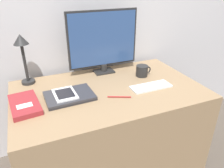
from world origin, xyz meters
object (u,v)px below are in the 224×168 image
(monitor, at_px, (103,41))
(desk_lamp, at_px, (22,51))
(laptop, at_px, (69,96))
(coffee_mug, at_px, (142,71))
(ereader, at_px, (65,94))
(pen, at_px, (119,97))
(notebook, at_px, (25,104))
(keyboard, at_px, (151,87))

(monitor, relative_size, desk_lamp, 1.54)
(laptop, distance_m, coffee_mug, 0.59)
(ereader, bearing_deg, pen, -21.75)
(notebook, distance_m, pen, 0.56)
(ereader, height_order, pen, ereader)
(laptop, bearing_deg, desk_lamp, 125.09)
(pen, bearing_deg, keyboard, 9.26)
(laptop, relative_size, coffee_mug, 2.49)
(keyboard, bearing_deg, pen, -170.74)
(coffee_mug, bearing_deg, notebook, -172.09)
(keyboard, xyz_separation_m, desk_lamp, (-0.76, 0.39, 0.23))
(monitor, relative_size, keyboard, 1.91)
(desk_lamp, bearing_deg, laptop, -54.91)
(desk_lamp, height_order, pen, desk_lamp)
(monitor, height_order, pen, monitor)
(ereader, xyz_separation_m, desk_lamp, (-0.19, 0.31, 0.21))
(laptop, height_order, coffee_mug, coffee_mug)
(keyboard, distance_m, pen, 0.26)
(monitor, bearing_deg, keyboard, -61.74)
(ereader, relative_size, desk_lamp, 0.52)
(keyboard, height_order, laptop, laptop)
(monitor, height_order, desk_lamp, monitor)
(coffee_mug, bearing_deg, desk_lamp, 165.87)
(monitor, bearing_deg, pen, -97.43)
(ereader, distance_m, notebook, 0.24)
(coffee_mug, bearing_deg, ereader, -169.84)
(laptop, distance_m, notebook, 0.26)
(ereader, distance_m, desk_lamp, 0.42)
(pen, bearing_deg, laptop, 157.24)
(notebook, height_order, pen, notebook)
(ereader, distance_m, pen, 0.34)
(keyboard, height_order, ereader, ereader)
(monitor, distance_m, coffee_mug, 0.37)
(keyboard, relative_size, coffee_mug, 2.33)
(notebook, relative_size, coffee_mug, 2.41)
(notebook, distance_m, coffee_mug, 0.85)
(monitor, xyz_separation_m, coffee_mug, (0.24, -0.18, -0.21))
(monitor, distance_m, keyboard, 0.49)
(monitor, distance_m, laptop, 0.51)
(desk_lamp, bearing_deg, pen, -40.62)
(notebook, bearing_deg, coffee_mug, 7.91)
(desk_lamp, bearing_deg, monitor, -1.97)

